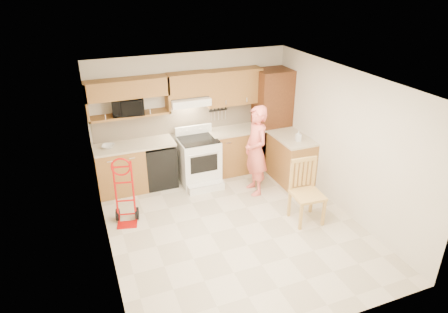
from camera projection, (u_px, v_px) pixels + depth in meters
floor at (235, 228)px, 6.67m from camera, size 4.00×4.50×0.02m
ceiling at (237, 80)px, 5.59m from camera, size 4.00×4.50×0.02m
wall_back at (192, 115)px, 8.03m from camera, size 4.00×0.02×2.50m
wall_front at (320, 247)px, 4.23m from camera, size 4.00×0.02×2.50m
wall_left at (101, 184)px, 5.46m from camera, size 0.02×4.50×2.50m
wall_right at (344, 142)px, 6.80m from camera, size 0.02×4.50×2.50m
backsplash at (192, 118)px, 8.03m from camera, size 3.92×0.03×0.55m
lower_cab_left at (121, 170)px, 7.60m from camera, size 0.90×0.60×0.90m
dishwasher at (159, 165)px, 7.86m from camera, size 0.60×0.60×0.85m
lower_cab_right at (235, 151)px, 8.39m from camera, size 1.14×0.60×0.90m
countertop_left at (134, 145)px, 7.50m from camera, size 1.50×0.63×0.04m
countertop_right at (236, 130)px, 8.19m from camera, size 1.14×0.63×0.04m
cab_return_right at (291, 159)px, 8.01m from camera, size 0.60×1.00×0.90m
countertop_return at (292, 138)px, 7.81m from camera, size 0.63×1.00×0.04m
pantry_tall at (271, 119)px, 8.41m from camera, size 0.70×0.60×2.10m
upper_cab_left at (127, 88)px, 7.16m from camera, size 1.50×0.33×0.34m
upper_shelf_mw at (130, 115)px, 7.37m from camera, size 1.50×0.33×0.04m
upper_cab_center at (187, 84)px, 7.55m from camera, size 0.76×0.33×0.44m
upper_cab_right at (233, 87)px, 7.93m from camera, size 1.14×0.33×0.70m
range_hood at (189, 101)px, 7.63m from camera, size 0.76×0.46×0.14m
knife_strip at (218, 113)px, 8.17m from camera, size 0.40×0.05×0.29m
microwave at (128, 106)px, 7.29m from camera, size 0.60×0.44×0.31m
range at (200, 158)px, 7.83m from camera, size 0.75×0.99×1.11m
person at (256, 151)px, 7.39m from camera, size 0.44×0.65×1.73m
hand_truck at (124, 195)px, 6.57m from camera, size 0.51×0.48×1.10m
dining_chair at (308, 193)px, 6.63m from camera, size 0.53×0.57×1.09m
soap_bottle at (298, 136)px, 7.58m from camera, size 0.11×0.12×0.21m
bowl at (108, 146)px, 7.32m from camera, size 0.29×0.29×0.06m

